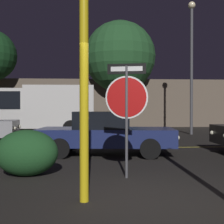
% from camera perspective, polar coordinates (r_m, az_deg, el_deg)
% --- Properties ---
extents(ground_plane, '(260.00, 260.00, 0.00)m').
position_cam_1_polar(ground_plane, '(5.24, 8.21, -15.70)').
color(ground_plane, black).
extents(road_center_stripe, '(37.27, 0.12, 0.01)m').
position_cam_1_polar(road_center_stripe, '(11.60, 1.51, -6.54)').
color(road_center_stripe, gold).
rests_on(road_center_stripe, ground_plane).
extents(stop_sign, '(0.88, 0.22, 2.41)m').
position_cam_1_polar(stop_sign, '(6.58, 2.68, 2.56)').
color(stop_sign, '#4C4C51').
rests_on(stop_sign, ground_plane).
extents(yellow_pole_left, '(0.14, 0.14, 3.34)m').
position_cam_1_polar(yellow_pole_left, '(4.93, -5.13, 2.91)').
color(yellow_pole_left, yellow).
rests_on(yellow_pole_left, ground_plane).
extents(hedge_bush_1, '(1.36, 1.01, 1.01)m').
position_cam_1_polar(hedge_bush_1, '(7.09, -15.34, -7.20)').
color(hedge_bush_1, '#1E4C23').
rests_on(hedge_bush_1, ground_plane).
extents(passing_car_2, '(4.44, 2.13, 1.37)m').
position_cam_1_polar(passing_car_2, '(9.84, -1.25, -3.88)').
color(passing_car_2, navy).
rests_on(passing_car_2, ground_plane).
extents(delivery_truck, '(5.90, 2.38, 2.66)m').
position_cam_1_polar(delivery_truck, '(17.52, -13.50, 0.90)').
color(delivery_truck, silver).
rests_on(delivery_truck, ground_plane).
extents(street_lamp, '(0.40, 0.40, 7.33)m').
position_cam_1_polar(street_lamp, '(18.04, 14.35, 10.17)').
color(street_lamp, '#4C4C51').
rests_on(street_lamp, ground_plane).
extents(tree_1, '(5.22, 5.22, 7.86)m').
position_cam_1_polar(tree_1, '(23.31, 1.44, 10.07)').
color(tree_1, '#422D1E').
rests_on(tree_1, ground_plane).
extents(building_backdrop, '(32.83, 3.86, 3.64)m').
position_cam_1_polar(building_backdrop, '(25.38, -0.55, 1.57)').
color(building_backdrop, '#6B5B4C').
rests_on(building_backdrop, ground_plane).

